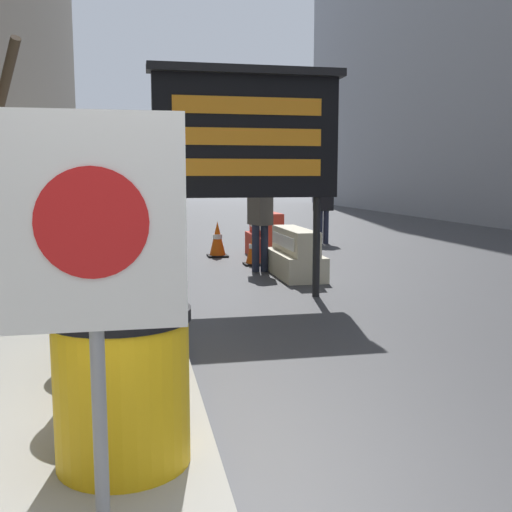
{
  "coord_description": "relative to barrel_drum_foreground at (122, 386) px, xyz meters",
  "views": [
    {
      "loc": [
        -0.43,
        -2.51,
        1.63
      ],
      "look_at": [
        1.67,
        7.72,
        0.24
      ],
      "focal_mm": 42.0,
      "sensor_mm": 36.0,
      "label": 1
    }
  ],
  "objects": [
    {
      "name": "barrel_drum_foreground",
      "position": [
        0.0,
        0.0,
        0.0
      ],
      "size": [
        0.73,
        0.73,
        0.83
      ],
      "color": "yellow",
      "rests_on": "sidewalk_left"
    },
    {
      "name": "barrel_drum_middle",
      "position": [
        -0.05,
        1.0,
        0.0
      ],
      "size": [
        0.73,
        0.73,
        0.83
      ],
      "color": "yellow",
      "rests_on": "sidewalk_left"
    },
    {
      "name": "barrel_drum_back",
      "position": [
        -0.11,
        2.0,
        0.0
      ],
      "size": [
        0.73,
        0.73,
        0.83
      ],
      "color": "yellow",
      "rests_on": "sidewalk_left"
    },
    {
      "name": "warning_sign",
      "position": [
        -0.08,
        -0.7,
        0.81
      ],
      "size": [
        0.73,
        0.08,
        1.76
      ],
      "color": "gray",
      "rests_on": "sidewalk_left"
    },
    {
      "name": "message_board",
      "position": [
        1.54,
        4.62,
        1.62
      ],
      "size": [
        2.52,
        0.36,
        3.01
      ],
      "color": "black",
      "rests_on": "ground_plane"
    },
    {
      "name": "jersey_barrier_cream",
      "position": [
        2.67,
        6.32,
        -0.19
      ],
      "size": [
        0.64,
        1.67,
        0.79
      ],
      "color": "beige",
      "rests_on": "ground_plane"
    },
    {
      "name": "jersey_barrier_red_striped",
      "position": [
        2.67,
        8.56,
        -0.12
      ],
      "size": [
        0.5,
        1.84,
        0.94
      ],
      "color": "red",
      "rests_on": "ground_plane"
    },
    {
      "name": "traffic_cone_near",
      "position": [
        1.75,
        8.97,
        -0.18
      ],
      "size": [
        0.41,
        0.41,
        0.73
      ],
      "color": "black",
      "rests_on": "ground_plane"
    },
    {
      "name": "traffic_cone_mid",
      "position": [
        2.24,
        7.68,
        -0.24
      ],
      "size": [
        0.34,
        0.34,
        0.61
      ],
      "color": "black",
      "rests_on": "ground_plane"
    },
    {
      "name": "traffic_light_near_curb",
      "position": [
        1.1,
        12.52,
        2.5
      ],
      "size": [
        0.28,
        0.44,
        4.2
      ],
      "color": "#2D2D30",
      "rests_on": "ground_plane"
    },
    {
      "name": "pedestrian_worker",
      "position": [
        4.63,
        10.9,
        0.45
      ],
      "size": [
        0.5,
        0.39,
        1.67
      ],
      "rotation": [
        0.0,
        0.0,
        3.46
      ],
      "color": "#23283D",
      "rests_on": "ground_plane"
    },
    {
      "name": "pedestrian_passerby",
      "position": [
        2.21,
        6.92,
        0.45
      ],
      "size": [
        0.39,
        0.5,
        1.68
      ],
      "rotation": [
        0.0,
        0.0,
        5.03
      ],
      "color": "#23283D",
      "rests_on": "ground_plane"
    }
  ]
}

